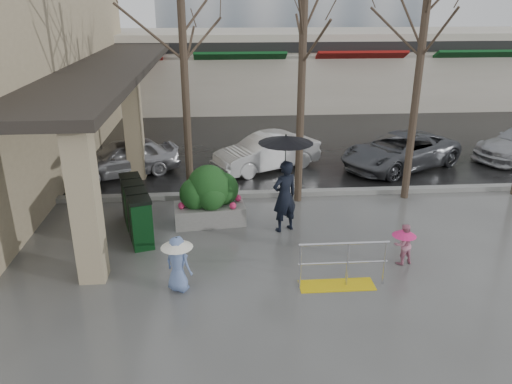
{
  "coord_description": "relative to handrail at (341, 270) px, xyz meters",
  "views": [
    {
      "loc": [
        -1.1,
        -10.19,
        5.74
      ],
      "look_at": [
        -0.25,
        1.07,
        1.3
      ],
      "focal_mm": 35.0,
      "sensor_mm": 36.0,
      "label": 1
    }
  ],
  "objects": [
    {
      "name": "handrail",
      "position": [
        0.0,
        0.0,
        0.0
      ],
      "size": [
        1.9,
        0.5,
        1.03
      ],
      "color": "yellow",
      "rests_on": "ground"
    },
    {
      "name": "street_asphalt",
      "position": [
        -1.36,
        23.2,
        -0.37
      ],
      "size": [
        120.0,
        36.0,
        0.01
      ],
      "primitive_type": "cube",
      "color": "black",
      "rests_on": "ground"
    },
    {
      "name": "ground",
      "position": [
        -1.36,
        1.2,
        -0.38
      ],
      "size": [
        120.0,
        120.0,
        0.0
      ],
      "primitive_type": "plane",
      "color": "#51514F",
      "rests_on": "ground"
    },
    {
      "name": "canopy_slab",
      "position": [
        -6.16,
        9.2,
        3.25
      ],
      "size": [
        2.8,
        18.0,
        0.25
      ],
      "primitive_type": "cube",
      "color": "#2D2823",
      "rests_on": "pillar_front"
    },
    {
      "name": "car_c",
      "position": [
        3.92,
        7.59,
        0.25
      ],
      "size": [
        4.98,
        3.97,
        1.26
      ],
      "primitive_type": "imported",
      "rotation": [
        0.0,
        0.0,
        -1.08
      ],
      "color": "#515458",
      "rests_on": "ground"
    },
    {
      "name": "car_a",
      "position": [
        -5.74,
        7.51,
        0.25
      ],
      "size": [
        3.99,
        2.78,
        1.26
      ],
      "primitive_type": "imported",
      "rotation": [
        0.0,
        0.0,
        -1.18
      ],
      "color": "#A6A6AB",
      "rests_on": "ground"
    },
    {
      "name": "pillar_front",
      "position": [
        -5.26,
        0.7,
        1.37
      ],
      "size": [
        0.55,
        0.55,
        3.5
      ],
      "primitive_type": "cube",
      "color": "tan",
      "rests_on": "ground"
    },
    {
      "name": "planter",
      "position": [
        -2.78,
        3.41,
        0.4
      ],
      "size": [
        1.96,
        1.15,
        1.63
      ],
      "rotation": [
        0.0,
        0.0,
        0.11
      ],
      "color": "slate",
      "rests_on": "ground"
    },
    {
      "name": "tree_midwest",
      "position": [
        -0.16,
        4.8,
        4.86
      ],
      "size": [
        3.2,
        3.2,
        7.0
      ],
      "color": "#382B21",
      "rests_on": "ground"
    },
    {
      "name": "car_b",
      "position": [
        -0.83,
        7.77,
        0.25
      ],
      "size": [
        4.01,
        2.93,
        1.26
      ],
      "primitive_type": "imported",
      "rotation": [
        0.0,
        0.0,
        -1.1
      ],
      "color": "white",
      "rests_on": "ground"
    },
    {
      "name": "tree_mideast",
      "position": [
        3.14,
        4.8,
        4.48
      ],
      "size": [
        3.2,
        3.2,
        6.5
      ],
      "color": "#382B21",
      "rests_on": "ground"
    },
    {
      "name": "child_blue",
      "position": [
        -3.39,
        0.1,
        0.34
      ],
      "size": [
        0.71,
        0.66,
        1.22
      ],
      "rotation": [
        0.0,
        0.0,
        2.58
      ],
      "color": "#6882BA",
      "rests_on": "ground"
    },
    {
      "name": "woman",
      "position": [
        -0.84,
        2.79,
        1.12
      ],
      "size": [
        1.38,
        1.38,
        2.6
      ],
      "rotation": [
        0.0,
        0.0,
        3.6
      ],
      "color": "black",
      "rests_on": "ground"
    },
    {
      "name": "pillar_back",
      "position": [
        -5.26,
        7.2,
        1.37
      ],
      "size": [
        0.55,
        0.55,
        3.5
      ],
      "primitive_type": "cube",
      "color": "tan",
      "rests_on": "ground"
    },
    {
      "name": "child_pink",
      "position": [
        1.64,
        0.84,
        0.19
      ],
      "size": [
        0.56,
        0.55,
        0.98
      ],
      "rotation": [
        0.0,
        0.0,
        3.42
      ],
      "color": "#CE7E99",
      "rests_on": "ground"
    },
    {
      "name": "news_boxes",
      "position": [
        -4.65,
        2.93,
        0.27
      ],
      "size": [
        1.14,
        2.35,
        1.29
      ],
      "rotation": [
        0.0,
        0.0,
        0.28
      ],
      "color": "#0C3715",
      "rests_on": "ground"
    },
    {
      "name": "curb",
      "position": [
        -1.36,
        5.2,
        -0.3
      ],
      "size": [
        120.0,
        0.3,
        0.15
      ],
      "primitive_type": "cube",
      "color": "gray",
      "rests_on": "ground"
    },
    {
      "name": "storefront_row",
      "position": [
        0.64,
        19.17,
        1.64
      ],
      "size": [
        34.0,
        6.74,
        4.0
      ],
      "color": "beige",
      "rests_on": "ground"
    },
    {
      "name": "tree_west",
      "position": [
        -3.36,
        4.8,
        4.71
      ],
      "size": [
        3.2,
        3.2,
        6.8
      ],
      "color": "#382B21",
      "rests_on": "ground"
    }
  ]
}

